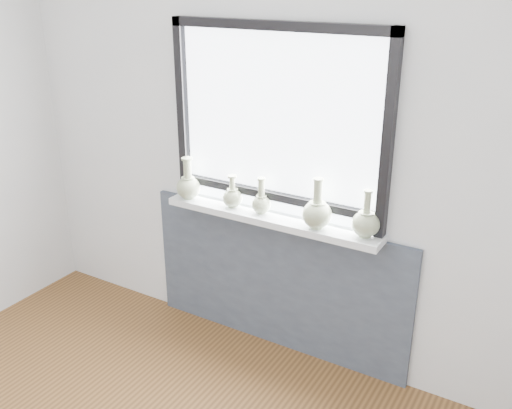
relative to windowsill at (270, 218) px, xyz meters
The scene contains 9 objects.
back_wall 0.43m from the windowsill, 90.00° to the left, with size 3.60×0.02×2.60m, color silver.
apron_panel 0.46m from the windowsill, 90.00° to the left, with size 1.70×0.03×0.86m, color #445060.
windowsill is the anchor object (origin of this frame).
window 0.56m from the windowsill, 90.00° to the left, with size 1.30×0.06×1.05m.
vase_a 0.57m from the windowsill, behind, with size 0.15×0.15×0.26m.
vase_b 0.27m from the windowsill, behind, with size 0.12×0.12×0.19m.
vase_c 0.10m from the windowsill, behind, with size 0.11×0.11×0.21m.
vase_d 0.32m from the windowsill, ahead, with size 0.16×0.16×0.28m.
vase_e 0.57m from the windowsill, ahead, with size 0.15×0.15×0.26m.
Camera 1 is at (1.44, -0.89, 2.17)m, focal length 40.00 mm.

